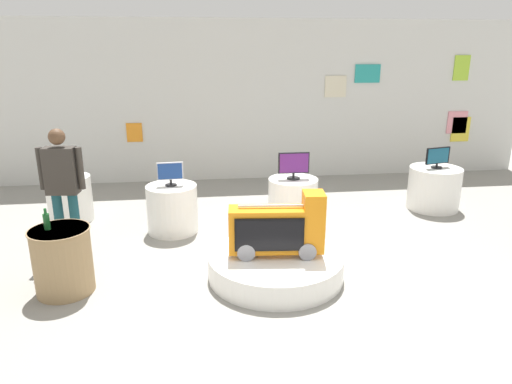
{
  "coord_description": "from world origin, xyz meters",
  "views": [
    {
      "loc": [
        -0.99,
        -4.84,
        2.65
      ],
      "look_at": [
        -0.25,
        1.04,
        0.8
      ],
      "focal_mm": 32.66,
      "sensor_mm": 36.0,
      "label": 1
    }
  ],
  "objects_px": {
    "novelty_firetruck_tv": "(278,230)",
    "bottle_on_side_table": "(47,221)",
    "tv_on_far_right": "(294,165)",
    "tv_on_left_rear": "(170,173)",
    "tv_on_center_rear": "(438,157)",
    "display_pedestal_center_rear": "(434,188)",
    "display_pedestal_right_rear": "(70,199)",
    "display_pedestal_left_rear": "(172,209)",
    "shopper_browsing_near_truck": "(63,185)",
    "main_display_pedestal": "(276,266)",
    "display_pedestal_far_right": "(293,201)",
    "tv_on_right_rear": "(65,161)",
    "side_table_round": "(63,260)"
  },
  "relations": [
    {
      "from": "display_pedestal_right_rear",
      "to": "tv_on_far_right",
      "type": "xyz_separation_m",
      "value": [
        3.48,
        -0.56,
        0.58
      ]
    },
    {
      "from": "main_display_pedestal",
      "to": "novelty_firetruck_tv",
      "type": "height_order",
      "value": "novelty_firetruck_tv"
    },
    {
      "from": "display_pedestal_right_rear",
      "to": "bottle_on_side_table",
      "type": "bearing_deg",
      "value": -80.52
    },
    {
      "from": "display_pedestal_far_right",
      "to": "tv_on_right_rear",
      "type": "bearing_deg",
      "value": 171.0
    },
    {
      "from": "novelty_firetruck_tv",
      "to": "tv_on_center_rear",
      "type": "bearing_deg",
      "value": 34.97
    },
    {
      "from": "display_pedestal_center_rear",
      "to": "side_table_round",
      "type": "xyz_separation_m",
      "value": [
        -5.5,
        -2.19,
        0.03
      ]
    },
    {
      "from": "display_pedestal_center_rear",
      "to": "tv_on_far_right",
      "type": "height_order",
      "value": "tv_on_far_right"
    },
    {
      "from": "tv_on_left_rear",
      "to": "shopper_browsing_near_truck",
      "type": "distance_m",
      "value": 1.51
    },
    {
      "from": "novelty_firetruck_tv",
      "to": "display_pedestal_left_rear",
      "type": "height_order",
      "value": "novelty_firetruck_tv"
    },
    {
      "from": "main_display_pedestal",
      "to": "display_pedestal_far_right",
      "type": "height_order",
      "value": "display_pedestal_far_right"
    },
    {
      "from": "display_pedestal_center_rear",
      "to": "tv_on_far_right",
      "type": "bearing_deg",
      "value": -171.38
    },
    {
      "from": "display_pedestal_right_rear",
      "to": "tv_on_far_right",
      "type": "height_order",
      "value": "tv_on_far_right"
    },
    {
      "from": "tv_on_far_right",
      "to": "side_table_round",
      "type": "xyz_separation_m",
      "value": [
        -2.98,
        -1.8,
        -0.56
      ]
    },
    {
      "from": "side_table_round",
      "to": "bottle_on_side_table",
      "type": "bearing_deg",
      "value": 173.91
    },
    {
      "from": "display_pedestal_right_rear",
      "to": "bottle_on_side_table",
      "type": "xyz_separation_m",
      "value": [
        0.39,
        -2.35,
        0.49
      ]
    },
    {
      "from": "tv_on_far_right",
      "to": "tv_on_left_rear",
      "type": "bearing_deg",
      "value": -175.84
    },
    {
      "from": "novelty_firetruck_tv",
      "to": "display_pedestal_center_rear",
      "type": "height_order",
      "value": "novelty_firetruck_tv"
    },
    {
      "from": "display_pedestal_right_rear",
      "to": "main_display_pedestal",
      "type": "bearing_deg",
      "value": -38.34
    },
    {
      "from": "display_pedestal_center_rear",
      "to": "main_display_pedestal",
      "type": "bearing_deg",
      "value": -145.28
    },
    {
      "from": "main_display_pedestal",
      "to": "bottle_on_side_table",
      "type": "relative_size",
      "value": 6.77
    },
    {
      "from": "novelty_firetruck_tv",
      "to": "tv_on_far_right",
      "type": "relative_size",
      "value": 2.37
    },
    {
      "from": "main_display_pedestal",
      "to": "tv_on_left_rear",
      "type": "distance_m",
      "value": 2.21
    },
    {
      "from": "novelty_firetruck_tv",
      "to": "display_pedestal_center_rear",
      "type": "bearing_deg",
      "value": 35.02
    },
    {
      "from": "tv_on_center_rear",
      "to": "shopper_browsing_near_truck",
      "type": "distance_m",
      "value": 5.8
    },
    {
      "from": "display_pedestal_right_rear",
      "to": "tv_on_center_rear",
      "type": "bearing_deg",
      "value": -1.74
    },
    {
      "from": "side_table_round",
      "to": "bottle_on_side_table",
      "type": "distance_m",
      "value": 0.48
    },
    {
      "from": "display_pedestal_center_rear",
      "to": "tv_on_left_rear",
      "type": "bearing_deg",
      "value": -173.26
    },
    {
      "from": "display_pedestal_center_rear",
      "to": "tv_on_right_rear",
      "type": "xyz_separation_m",
      "value": [
        -6.0,
        0.17,
        0.61
      ]
    },
    {
      "from": "display_pedestal_far_right",
      "to": "display_pedestal_center_rear",
      "type": "bearing_deg",
      "value": 8.53
    },
    {
      "from": "novelty_firetruck_tv",
      "to": "tv_on_center_rear",
      "type": "distance_m",
      "value": 3.74
    },
    {
      "from": "tv_on_center_rear",
      "to": "tv_on_left_rear",
      "type": "bearing_deg",
      "value": -173.31
    },
    {
      "from": "main_display_pedestal",
      "to": "tv_on_far_right",
      "type": "relative_size",
      "value": 3.38
    },
    {
      "from": "tv_on_left_rear",
      "to": "bottle_on_side_table",
      "type": "bearing_deg",
      "value": -126.9
    },
    {
      "from": "novelty_firetruck_tv",
      "to": "bottle_on_side_table",
      "type": "xyz_separation_m",
      "value": [
        -2.55,
        -0.03,
        0.25
      ]
    },
    {
      "from": "tv_on_center_rear",
      "to": "tv_on_right_rear",
      "type": "xyz_separation_m",
      "value": [
        -6.0,
        0.18,
        0.06
      ]
    },
    {
      "from": "display_pedestal_left_rear",
      "to": "bottle_on_side_table",
      "type": "height_order",
      "value": "bottle_on_side_table"
    },
    {
      "from": "novelty_firetruck_tv",
      "to": "tv_on_far_right",
      "type": "distance_m",
      "value": 1.87
    },
    {
      "from": "tv_on_center_rear",
      "to": "tv_on_far_right",
      "type": "relative_size",
      "value": 0.95
    },
    {
      "from": "display_pedestal_center_rear",
      "to": "display_pedestal_right_rear",
      "type": "xyz_separation_m",
      "value": [
        -6.0,
        0.18,
        0.0
      ]
    },
    {
      "from": "display_pedestal_far_right",
      "to": "main_display_pedestal",
      "type": "bearing_deg",
      "value": -107.69
    },
    {
      "from": "novelty_firetruck_tv",
      "to": "shopper_browsing_near_truck",
      "type": "xyz_separation_m",
      "value": [
        -2.59,
        0.83,
        0.4
      ]
    },
    {
      "from": "display_pedestal_right_rear",
      "to": "tv_on_far_right",
      "type": "relative_size",
      "value": 1.5
    },
    {
      "from": "shopper_browsing_near_truck",
      "to": "display_pedestal_center_rear",
      "type": "bearing_deg",
      "value": 13.07
    },
    {
      "from": "tv_on_center_rear",
      "to": "tv_on_far_right",
      "type": "bearing_deg",
      "value": -171.46
    },
    {
      "from": "novelty_firetruck_tv",
      "to": "side_table_round",
      "type": "height_order",
      "value": "novelty_firetruck_tv"
    },
    {
      "from": "shopper_browsing_near_truck",
      "to": "bottle_on_side_table",
      "type": "bearing_deg",
      "value": -87.67
    },
    {
      "from": "bottle_on_side_table",
      "to": "novelty_firetruck_tv",
      "type": "bearing_deg",
      "value": 0.65
    },
    {
      "from": "tv_on_left_rear",
      "to": "display_pedestal_right_rear",
      "type": "distance_m",
      "value": 1.86
    },
    {
      "from": "main_display_pedestal",
      "to": "novelty_firetruck_tv",
      "type": "relative_size",
      "value": 1.43
    },
    {
      "from": "shopper_browsing_near_truck",
      "to": "tv_on_left_rear",
      "type": "bearing_deg",
      "value": 31.87
    }
  ]
}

